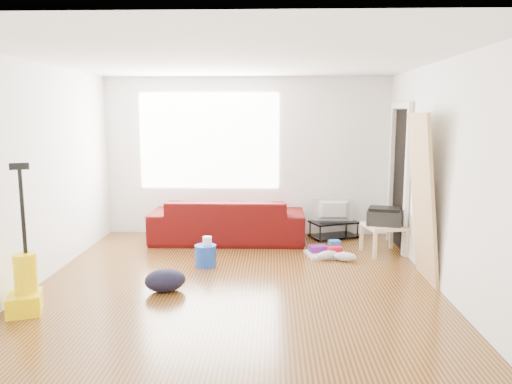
{
  "coord_description": "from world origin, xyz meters",
  "views": [
    {
      "loc": [
        0.4,
        -5.43,
        1.91
      ],
      "look_at": [
        0.2,
        0.6,
        0.97
      ],
      "focal_mm": 35.0,
      "sensor_mm": 36.0,
      "label": 1
    }
  ],
  "objects_px": {
    "cleaning_tray": "(327,251)",
    "backpack": "(165,291)",
    "tv_stand": "(334,229)",
    "side_table": "(384,229)",
    "bucket": "(206,266)",
    "sofa": "(228,241)",
    "vacuum": "(25,285)"
  },
  "relations": [
    {
      "from": "tv_stand",
      "to": "cleaning_tray",
      "type": "height_order",
      "value": "tv_stand"
    },
    {
      "from": "cleaning_tray",
      "to": "backpack",
      "type": "distance_m",
      "value": 2.42
    },
    {
      "from": "tv_stand",
      "to": "side_table",
      "type": "bearing_deg",
      "value": -77.99
    },
    {
      "from": "tv_stand",
      "to": "vacuum",
      "type": "height_order",
      "value": "vacuum"
    },
    {
      "from": "tv_stand",
      "to": "side_table",
      "type": "xyz_separation_m",
      "value": [
        0.58,
        -0.87,
        0.2
      ]
    },
    {
      "from": "cleaning_tray",
      "to": "sofa",
      "type": "bearing_deg",
      "value": 153.34
    },
    {
      "from": "vacuum",
      "to": "cleaning_tray",
      "type": "bearing_deg",
      "value": 13.37
    },
    {
      "from": "side_table",
      "to": "cleaning_tray",
      "type": "height_order",
      "value": "side_table"
    },
    {
      "from": "sofa",
      "to": "cleaning_tray",
      "type": "distance_m",
      "value": 1.6
    },
    {
      "from": "tv_stand",
      "to": "cleaning_tray",
      "type": "xyz_separation_m",
      "value": [
        -0.21,
        -0.99,
        -0.08
      ]
    },
    {
      "from": "side_table",
      "to": "bucket",
      "type": "height_order",
      "value": "side_table"
    },
    {
      "from": "cleaning_tray",
      "to": "vacuum",
      "type": "bearing_deg",
      "value": -146.56
    },
    {
      "from": "bucket",
      "to": "backpack",
      "type": "distance_m",
      "value": 0.99
    },
    {
      "from": "tv_stand",
      "to": "cleaning_tray",
      "type": "distance_m",
      "value": 1.01
    },
    {
      "from": "side_table",
      "to": "tv_stand",
      "type": "bearing_deg",
      "value": 123.79
    },
    {
      "from": "tv_stand",
      "to": "bucket",
      "type": "bearing_deg",
      "value": -161.79
    },
    {
      "from": "backpack",
      "to": "vacuum",
      "type": "bearing_deg",
      "value": -174.89
    },
    {
      "from": "side_table",
      "to": "backpack",
      "type": "distance_m",
      "value": 3.16
    },
    {
      "from": "backpack",
      "to": "vacuum",
      "type": "distance_m",
      "value": 1.41
    },
    {
      "from": "sofa",
      "to": "bucket",
      "type": "height_order",
      "value": "sofa"
    },
    {
      "from": "tv_stand",
      "to": "bucket",
      "type": "relative_size",
      "value": 2.99
    },
    {
      "from": "bucket",
      "to": "side_table",
      "type": "bearing_deg",
      "value": 15.24
    },
    {
      "from": "sofa",
      "to": "side_table",
      "type": "relative_size",
      "value": 3.82
    },
    {
      "from": "sofa",
      "to": "cleaning_tray",
      "type": "bearing_deg",
      "value": 153.34
    },
    {
      "from": "sofa",
      "to": "vacuum",
      "type": "height_order",
      "value": "vacuum"
    },
    {
      "from": "cleaning_tray",
      "to": "backpack",
      "type": "height_order",
      "value": "cleaning_tray"
    },
    {
      "from": "vacuum",
      "to": "sofa",
      "type": "bearing_deg",
      "value": 38.24
    },
    {
      "from": "sofa",
      "to": "cleaning_tray",
      "type": "height_order",
      "value": "sofa"
    },
    {
      "from": "tv_stand",
      "to": "sofa",
      "type": "bearing_deg",
      "value": 167.58
    },
    {
      "from": "tv_stand",
      "to": "side_table",
      "type": "relative_size",
      "value": 1.35
    },
    {
      "from": "cleaning_tray",
      "to": "backpack",
      "type": "relative_size",
      "value": 1.35
    },
    {
      "from": "tv_stand",
      "to": "backpack",
      "type": "bearing_deg",
      "value": -152.74
    }
  ]
}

